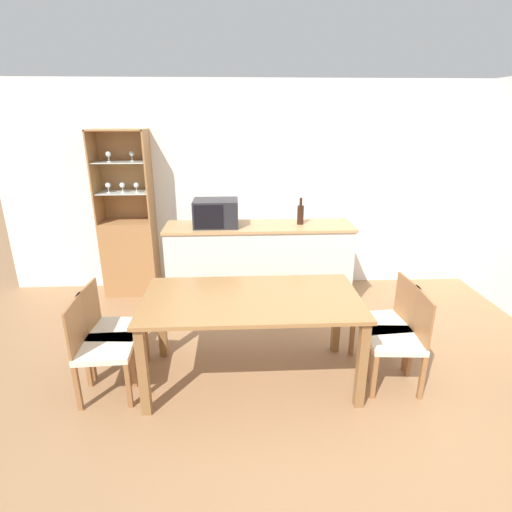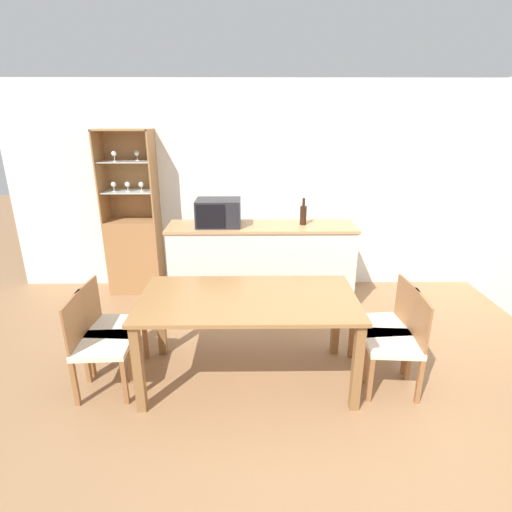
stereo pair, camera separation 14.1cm
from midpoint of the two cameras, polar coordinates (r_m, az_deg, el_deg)
ground_plane at (r=3.23m, az=6.42°, el=-22.18°), size 18.00×18.00×0.00m
wall_back at (r=5.10m, az=2.28°, el=9.67°), size 6.80×0.06×2.55m
kitchen_counter at (r=4.63m, az=-0.43°, el=-1.41°), size 2.11×0.54×0.98m
display_cabinet at (r=5.22m, az=-18.30°, el=1.41°), size 0.64×0.39×2.00m
dining_table at (r=3.26m, az=-1.88°, el=-7.57°), size 1.75×0.90×0.76m
dining_chair_side_left_near at (r=3.45m, az=-22.49°, el=-11.99°), size 0.43×0.43×0.82m
dining_chair_side_right_far at (r=3.70m, az=17.16°, el=-9.09°), size 0.45×0.45×0.82m
dining_chair_side_right_near at (r=3.48m, az=18.67°, el=-11.21°), size 0.44×0.44×0.82m
dining_chair_side_left_far at (r=3.68m, az=-21.12°, el=-9.80°), size 0.44×0.44×0.82m
microwave at (r=4.44m, az=-6.68°, el=6.12°), size 0.49×0.36×0.29m
wine_bottle at (r=4.52m, az=5.47°, el=5.99°), size 0.07×0.07×0.30m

